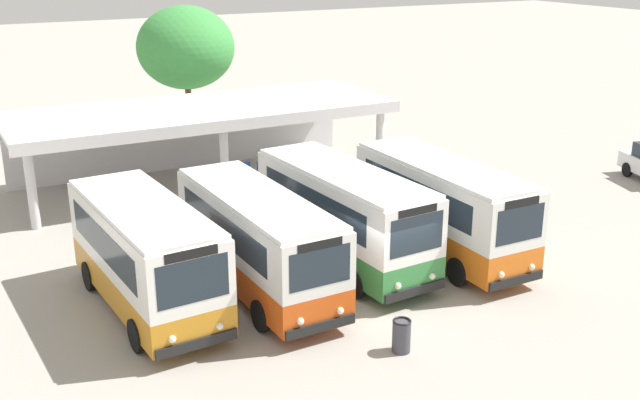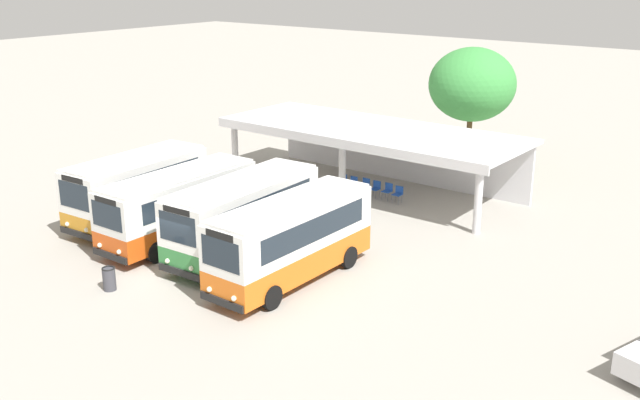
{
  "view_description": "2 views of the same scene",
  "coord_description": "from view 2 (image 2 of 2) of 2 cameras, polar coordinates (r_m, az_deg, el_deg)",
  "views": [
    {
      "loc": [
        -11.31,
        -16.96,
        10.09
      ],
      "look_at": [
        0.91,
        5.85,
        1.31
      ],
      "focal_mm": 42.84,
      "sensor_mm": 36.0,
      "label": 1
    },
    {
      "loc": [
        20.3,
        -17.39,
        11.71
      ],
      "look_at": [
        1.28,
        7.09,
        1.54
      ],
      "focal_mm": 41.04,
      "sensor_mm": 36.0,
      "label": 2
    }
  ],
  "objects": [
    {
      "name": "ground_plane",
      "position": [
        29.18,
        -10.64,
        -5.83
      ],
      "size": [
        180.0,
        180.0,
        0.0
      ],
      "primitive_type": "plane",
      "color": "#A39E93"
    },
    {
      "name": "city_bus_nearest_orange",
      "position": [
        34.89,
        -14.08,
        1.03
      ],
      "size": [
        2.75,
        7.22,
        3.18
      ],
      "color": "black",
      "rests_on": "ground"
    },
    {
      "name": "city_bus_second_in_row",
      "position": [
        32.24,
        -10.93,
        -0.26
      ],
      "size": [
        2.43,
        7.76,
        3.06
      ],
      "color": "black",
      "rests_on": "ground"
    },
    {
      "name": "city_bus_middle_cream",
      "position": [
        30.32,
        -5.99,
        -1.07
      ],
      "size": [
        2.71,
        7.75,
        3.21
      ],
      "color": "black",
      "rests_on": "ground"
    },
    {
      "name": "city_bus_fourth_amber",
      "position": [
        27.66,
        -2.25,
        -2.92
      ],
      "size": [
        2.27,
        7.62,
        3.2
      ],
      "color": "black",
      "rests_on": "ground"
    },
    {
      "name": "terminal_canopy",
      "position": [
        39.22,
        4.55,
        4.8
      ],
      "size": [
        16.32,
        6.12,
        3.4
      ],
      "color": "silver",
      "rests_on": "ground"
    },
    {
      "name": "waiting_chair_end_by_column",
      "position": [
        39.11,
        1.76,
        1.53
      ],
      "size": [
        0.45,
        0.45,
        0.86
      ],
      "color": "slate",
      "rests_on": "ground"
    },
    {
      "name": "waiting_chair_second_from_end",
      "position": [
        38.7,
        2.58,
        1.33
      ],
      "size": [
        0.45,
        0.45,
        0.86
      ],
      "color": "slate",
      "rests_on": "ground"
    },
    {
      "name": "waiting_chair_middle_seat",
      "position": [
        38.41,
        3.54,
        1.19
      ],
      "size": [
        0.45,
        0.45,
        0.86
      ],
      "color": "slate",
      "rests_on": "ground"
    },
    {
      "name": "waiting_chair_fourth_seat",
      "position": [
        37.99,
        4.37,
        0.98
      ],
      "size": [
        0.45,
        0.45,
        0.86
      ],
      "color": "slate",
      "rests_on": "ground"
    },
    {
      "name": "waiting_chair_fifth_seat",
      "position": [
        37.66,
        5.31,
        0.8
      ],
      "size": [
        0.45,
        0.45,
        0.86
      ],
      "color": "slate",
      "rests_on": "ground"
    },
    {
      "name": "waiting_chair_far_end_seat",
      "position": [
        37.2,
        6.11,
        0.55
      ],
      "size": [
        0.45,
        0.45,
        0.86
      ],
      "color": "slate",
      "rests_on": "ground"
    },
    {
      "name": "roadside_tree_behind_canopy",
      "position": [
        43.66,
        11.78,
        8.8
      ],
      "size": [
        5.02,
        5.02,
        7.04
      ],
      "color": "brown",
      "rests_on": "ground"
    },
    {
      "name": "litter_bin_apron",
      "position": [
        28.45,
        -16.12,
        -5.91
      ],
      "size": [
        0.49,
        0.49,
        0.9
      ],
      "color": "#3F3F47",
      "rests_on": "ground"
    }
  ]
}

